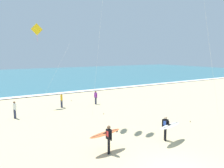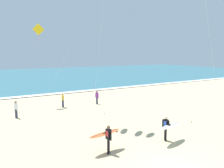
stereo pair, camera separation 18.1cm
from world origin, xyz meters
The scene contains 8 objects.
ocean_water centered at (0.00, 54.48, 0.04)m, with size 160.00×60.00×0.08m, color #336B7A.
shoreline_foam centered at (0.00, 24.78, 0.09)m, with size 160.00×1.34×0.01m, color white.
surfer_lead centered at (2.76, 3.42, 1.04)m, with size 2.22×1.13×1.71m.
surfer_trailing centered at (-1.57, 4.07, 1.05)m, with size 2.25×1.03×1.71m.
kite_diamond_golden_high centered at (-1.78, 18.87, 8.27)m, with size 4.55×0.18×9.19m.
bystander_purple_top centered at (3.75, 15.80, 0.81)m, with size 0.27×0.48×1.59m.
bystander_yellow_top centered at (-0.18, 16.32, 0.81)m, with size 0.23×0.49×1.59m.
bystander_white_top centered at (-5.19, 14.53, 0.81)m, with size 0.28×0.47×1.59m.
Camera 1 is at (-7.89, -6.78, 5.84)m, focal length 35.47 mm.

